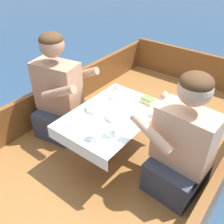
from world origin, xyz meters
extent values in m
plane|color=navy|center=(0.00, 0.00, 0.00)|extent=(60.00, 60.00, 0.00)
cube|color=brown|center=(0.00, 0.00, 0.14)|extent=(1.80, 3.35, 0.29)
cube|color=brown|center=(-0.87, 0.00, 0.47)|extent=(0.06, 3.35, 0.36)
cube|color=brown|center=(0.87, 0.00, 0.47)|extent=(0.06, 3.35, 0.36)
cube|color=brown|center=(0.00, 1.64, 0.49)|extent=(1.68, 0.06, 0.41)
cylinder|color=#B2B2B7|center=(0.00, -0.10, 0.49)|extent=(0.07, 0.07, 0.41)
cube|color=brown|center=(0.00, -0.10, 0.70)|extent=(0.54, 0.80, 0.02)
cube|color=white|center=(0.00, -0.10, 0.71)|extent=(0.57, 0.83, 0.00)
cube|color=white|center=(0.00, -0.51, 0.66)|extent=(0.57, 0.00, 0.10)
cube|color=white|center=(0.00, 0.32, 0.66)|extent=(0.57, 0.00, 0.10)
cube|color=#333847|center=(-0.59, -0.13, 0.42)|extent=(0.44, 0.50, 0.26)
cube|color=tan|center=(-0.59, -0.13, 0.77)|extent=(0.44, 0.29, 0.46)
sphere|color=tan|center=(-0.59, -0.13, 1.16)|extent=(0.21, 0.21, 0.21)
ellipsoid|color=#472D19|center=(-0.59, -0.13, 1.20)|extent=(0.20, 0.20, 0.11)
cylinder|color=tan|center=(-0.48, 0.08, 0.85)|extent=(0.34, 0.13, 0.21)
cylinder|color=tan|center=(-0.41, -0.27, 0.85)|extent=(0.34, 0.13, 0.21)
cube|color=#333847|center=(0.59, -0.06, 0.42)|extent=(0.39, 0.47, 0.26)
cube|color=tan|center=(0.59, -0.06, 0.76)|extent=(0.42, 0.25, 0.43)
sphere|color=tan|center=(0.59, -0.06, 1.13)|extent=(0.21, 0.21, 0.21)
ellipsoid|color=#472D19|center=(0.59, -0.06, 1.18)|extent=(0.20, 0.20, 0.12)
cylinder|color=tan|center=(0.43, -0.23, 0.82)|extent=(0.34, 0.09, 0.21)
cylinder|color=tan|center=(0.45, 0.13, 0.82)|extent=(0.34, 0.09, 0.21)
cylinder|color=silver|center=(0.14, 0.20, 0.72)|extent=(0.17, 0.17, 0.01)
cylinder|color=silver|center=(-0.11, -0.34, 0.72)|extent=(0.19, 0.19, 0.01)
cube|color=#E0BC7F|center=(0.14, 0.20, 0.74)|extent=(0.13, 0.09, 0.04)
cube|color=#669347|center=(0.14, 0.20, 0.77)|extent=(0.10, 0.08, 0.01)
cylinder|color=silver|center=(0.05, -0.13, 0.74)|extent=(0.14, 0.14, 0.04)
cylinder|color=beige|center=(0.05, -0.13, 0.75)|extent=(0.12, 0.12, 0.02)
cylinder|color=silver|center=(-0.11, 0.12, 0.74)|extent=(0.13, 0.13, 0.04)
cylinder|color=beige|center=(-0.11, 0.12, 0.75)|extent=(0.11, 0.11, 0.02)
cylinder|color=silver|center=(-0.15, -0.13, 0.74)|extent=(0.14, 0.14, 0.04)
cylinder|color=beige|center=(-0.15, -0.13, 0.75)|extent=(0.12, 0.12, 0.02)
cylinder|color=silver|center=(0.15, -0.30, 0.75)|extent=(0.08, 0.08, 0.07)
torus|color=silver|center=(0.20, -0.30, 0.75)|extent=(0.04, 0.01, 0.04)
cylinder|color=#3D2314|center=(0.15, -0.30, 0.77)|extent=(0.07, 0.07, 0.01)
cylinder|color=silver|center=(0.07, -0.42, 0.74)|extent=(0.07, 0.07, 0.05)
torus|color=silver|center=(0.12, -0.42, 0.75)|extent=(0.04, 0.01, 0.04)
cylinder|color=#3D2314|center=(0.07, -0.42, 0.76)|extent=(0.06, 0.06, 0.01)
cylinder|color=silver|center=(-0.19, 0.22, 0.74)|extent=(0.06, 0.06, 0.05)
cylinder|color=beige|center=(-0.19, 0.22, 0.74)|extent=(0.07, 0.07, 0.03)
cube|color=silver|center=(0.22, -0.41, 0.72)|extent=(0.11, 0.14, 0.00)
ellipsoid|color=silver|center=(0.27, -0.36, 0.72)|extent=(0.04, 0.02, 0.01)
cube|color=silver|center=(0.01, -0.29, 0.72)|extent=(0.05, 0.17, 0.00)
cube|color=silver|center=(0.02, 0.15, 0.72)|extent=(0.14, 0.12, 0.00)
cube|color=silver|center=(0.24, -0.15, 0.72)|extent=(0.09, 0.15, 0.00)
cube|color=silver|center=(0.28, -0.09, 0.72)|extent=(0.04, 0.04, 0.00)
cube|color=silver|center=(-0.22, -0.26, 0.72)|extent=(0.07, 0.16, 0.00)
ellipsoid|color=silver|center=(-0.25, -0.19, 0.72)|extent=(0.04, 0.02, 0.01)
cube|color=silver|center=(0.16, 0.09, 0.72)|extent=(0.17, 0.06, 0.00)
ellipsoid|color=silver|center=(0.09, 0.11, 0.72)|extent=(0.04, 0.02, 0.01)
camera|label=1|loc=(0.99, -1.37, 1.86)|focal=40.00mm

